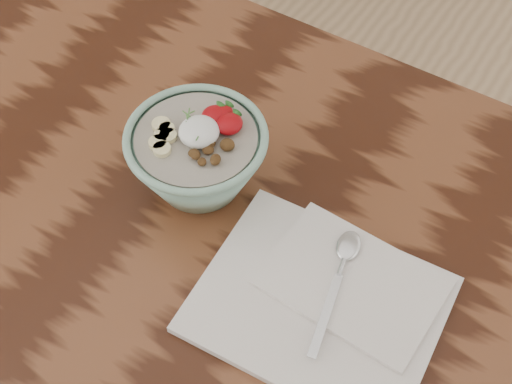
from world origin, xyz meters
The scene contains 4 objects.
table centered at (0.00, 0.00, 65.70)cm, with size 160.00×90.00×75.00cm.
breakfast_bowl centered at (7.08, 8.34, 81.30)cm, with size 18.47×18.47×12.38cm.
napkin centered at (30.20, 1.45, 75.74)cm, with size 29.95×24.76×1.76cm.
spoon centered at (29.79, 6.39, 77.16)cm, with size 5.75×18.07×0.94cm.
Camera 1 is at (44.40, -37.62, 153.05)cm, focal length 50.00 mm.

